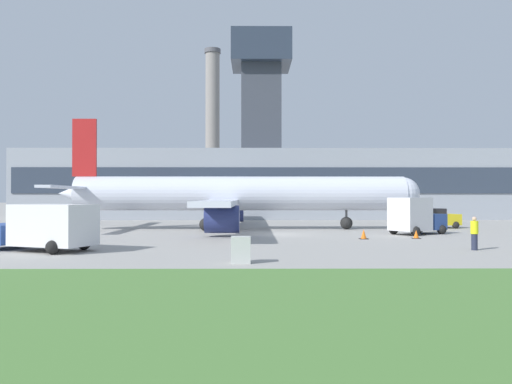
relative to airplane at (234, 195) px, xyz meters
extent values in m
plane|color=#999691|center=(3.47, -5.76, -2.93)|extent=(400.00, 400.00, 0.00)
cube|color=#8C939E|center=(3.47, 22.85, 1.39)|extent=(62.36, 12.43, 8.63)
cube|color=#2D3847|center=(3.47, 16.58, 1.82)|extent=(61.11, 0.16, 3.11)
cube|color=#383D47|center=(2.69, 22.85, 7.05)|extent=(5.12, 5.12, 19.95)
cube|color=#283342|center=(2.69, 22.85, 19.07)|extent=(7.67, 7.67, 4.09)
cylinder|color=gray|center=(-6.52, 57.73, 12.96)|extent=(2.84, 2.84, 31.78)
cylinder|color=#4C4C51|center=(-6.52, 57.73, 29.27)|extent=(3.27, 3.27, 0.85)
cylinder|color=silver|center=(0.54, 0.00, 0.15)|extent=(27.96, 2.91, 2.91)
sphere|color=silver|center=(14.52, 0.00, 0.15)|extent=(2.76, 2.76, 2.76)
cone|color=silver|center=(-13.44, 0.00, 0.15)|extent=(3.20, 2.76, 2.76)
cube|color=#B21E1E|center=(-12.83, 0.00, 4.07)|extent=(2.03, 0.24, 4.94)
cube|color=silver|center=(-12.78, -4.33, 0.59)|extent=(1.10, 8.65, 0.20)
cube|color=silver|center=(-12.78, 4.33, 0.59)|extent=(1.10, 8.65, 0.20)
cube|color=silver|center=(-0.86, -7.79, -0.58)|extent=(2.44, 14.42, 0.36)
cube|color=silver|center=(-0.86, 7.79, -0.58)|extent=(2.44, 14.42, 0.36)
cylinder|color=navy|center=(-0.56, -7.94, -1.70)|extent=(2.40, 1.94, 1.94)
cylinder|color=navy|center=(-0.56, 7.94, -1.70)|extent=(2.40, 1.94, 1.94)
cylinder|color=#59595B|center=(9.62, 0.00, -1.49)|extent=(0.20, 0.20, 1.82)
sphere|color=black|center=(9.62, 0.00, -2.40)|extent=(1.06, 1.06, 1.06)
cylinder|color=#59595B|center=(-2.26, -2.05, -1.49)|extent=(0.20, 0.20, 1.82)
sphere|color=black|center=(-2.26, -2.05, -2.40)|extent=(1.06, 1.06, 1.06)
cylinder|color=#59595B|center=(-2.26, 2.05, -1.49)|extent=(0.20, 0.20, 1.82)
sphere|color=black|center=(-2.26, 2.05, -2.40)|extent=(1.06, 1.06, 1.06)
cube|color=yellow|center=(17.82, 1.38, -2.16)|extent=(4.40, 2.56, 0.97)
cube|color=black|center=(17.82, 1.38, -1.43)|extent=(1.67, 1.48, 0.50)
sphere|color=black|center=(19.41, 0.90, -2.62)|extent=(0.63, 0.63, 0.63)
sphere|color=black|center=(19.06, 2.48, -2.62)|extent=(0.63, 0.63, 0.63)
sphere|color=black|center=(16.59, 0.27, -2.62)|extent=(0.63, 0.63, 0.63)
sphere|color=black|center=(16.24, 1.86, -2.62)|extent=(0.63, 0.63, 0.63)
cube|color=#2D4C93|center=(15.03, -4.91, -2.02)|extent=(2.40, 2.57, 1.19)
cube|color=silver|center=(13.16, -6.15, -1.40)|extent=(3.29, 3.16, 2.42)
sphere|color=black|center=(15.67, -5.68, -2.58)|extent=(0.70, 0.70, 0.70)
sphere|color=black|center=(14.57, -4.02, -2.58)|extent=(0.70, 0.70, 0.70)
sphere|color=black|center=(13.17, -7.33, -2.58)|extent=(0.70, 0.70, 0.70)
sphere|color=black|center=(12.07, -5.68, -2.58)|extent=(0.70, 0.70, 0.70)
cube|color=#2D4C93|center=(-11.79, -15.97, -2.11)|extent=(2.96, 3.01, 1.01)
cube|color=silver|center=(-8.61, -17.18, -1.57)|extent=(4.48, 3.59, 2.09)
sphere|color=black|center=(-11.55, -14.87, -2.58)|extent=(0.70, 0.70, 0.70)
sphere|color=black|center=(-7.30, -16.47, -2.58)|extent=(0.70, 0.70, 0.70)
sphere|color=black|center=(-8.09, -18.57, -2.58)|extent=(0.70, 0.70, 0.70)
cylinder|color=#23283D|center=(13.18, -16.72, -2.50)|extent=(0.34, 0.34, 0.85)
cylinder|color=yellow|center=(13.18, -16.72, -1.74)|extent=(0.42, 0.42, 0.67)
sphere|color=tan|center=(13.18, -16.72, -1.29)|extent=(0.23, 0.23, 0.23)
cube|color=black|center=(8.91, -9.84, -2.91)|extent=(0.56, 0.56, 0.03)
cone|color=orange|center=(8.91, -9.84, -2.61)|extent=(0.40, 0.40, 0.64)
cube|color=black|center=(12.52, -9.46, -2.91)|extent=(0.53, 0.53, 0.03)
cone|color=orange|center=(12.52, -9.46, -2.64)|extent=(0.38, 0.38, 0.57)
cube|color=#B2B7B2|center=(1.07, -21.73, -2.37)|extent=(0.82, 0.70, 1.12)
camera|label=1|loc=(1.56, -42.73, -0.13)|focal=35.00mm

